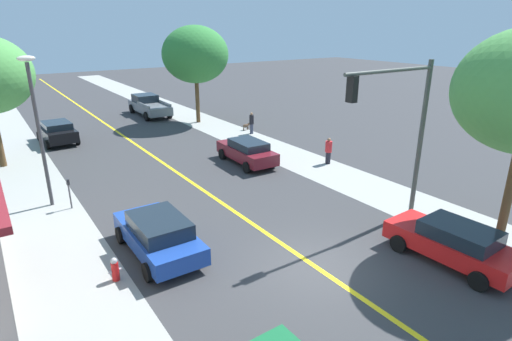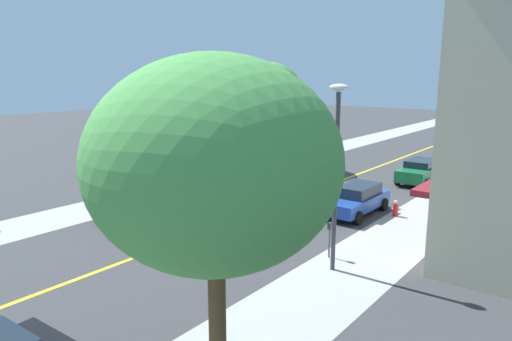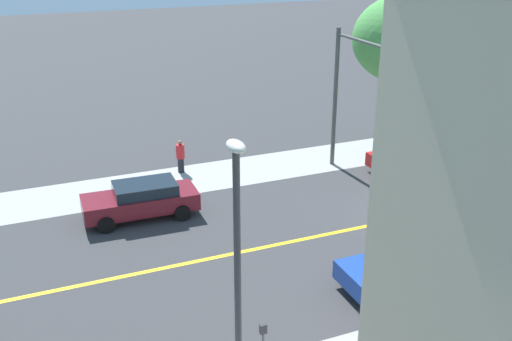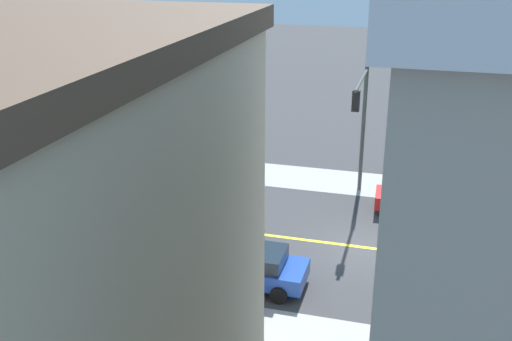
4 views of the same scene
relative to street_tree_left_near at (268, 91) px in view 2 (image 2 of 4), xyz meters
The scene contains 15 objects.
ground_plane 9.12m from the street_tree_left_near, 156.74° to the left, with size 140.00×140.00×0.00m, color #38383A.
sidewalk_left 15.06m from the street_tree_left_near, 168.45° to the left, with size 3.36×126.00×0.01m, color #9E9E99.
sidewalk_right 6.44m from the street_tree_left_near, 76.52° to the left, with size 3.36×126.00×0.01m, color #9E9E99.
road_centerline_stripe 9.11m from the street_tree_left_near, 156.74° to the left, with size 0.20×126.00×0.00m, color yellow.
street_tree_left_near is the anchor object (origin of this frame).
street_tree_right_corner 25.62m from the street_tree_left_near, 124.37° to the left, with size 5.04×5.04×7.40m.
fire_hydrant 14.71m from the street_tree_left_near, 154.60° to the left, with size 0.44×0.24×0.82m.
parking_meter 18.33m from the street_tree_left_near, 134.50° to the left, with size 0.12×0.18×1.41m.
traffic_light_mast 4.21m from the street_tree_left_near, 112.89° to the left, with size 4.79×0.32×6.58m.
street_lamp 18.87m from the street_tree_left_near, 133.97° to the left, with size 0.70×0.36×6.66m.
red_sedan_right_curb 5.55m from the street_tree_left_near, 169.66° to the left, with size 2.13×4.46×1.44m.
blue_sedan_left_curb 13.45m from the street_tree_left_near, 147.70° to the left, with size 2.12×4.53×1.48m.
maroon_sedan_right_curb 14.61m from the street_tree_left_near, 99.83° to the left, with size 2.07×4.52×1.44m.
green_sedan_left_curb 12.10m from the street_tree_left_near, 168.60° to the right, with size 2.10×4.64×1.50m.
pedestrian_red_shirt 11.98m from the street_tree_left_near, 81.36° to the left, with size 0.40×0.40×1.58m.
Camera 2 is at (-14.08, 24.81, 6.96)m, focal length 32.35 mm.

